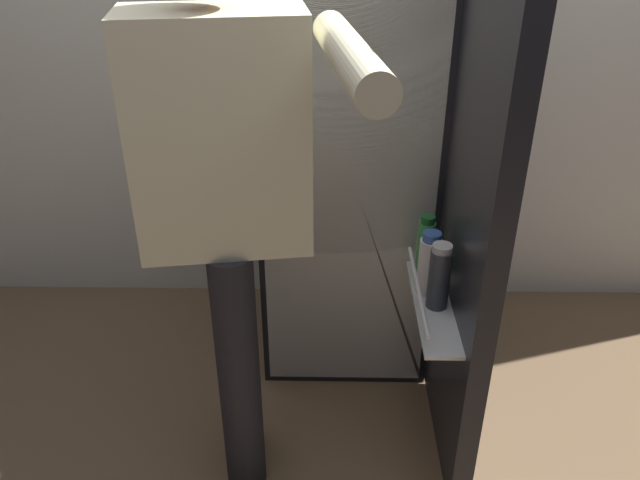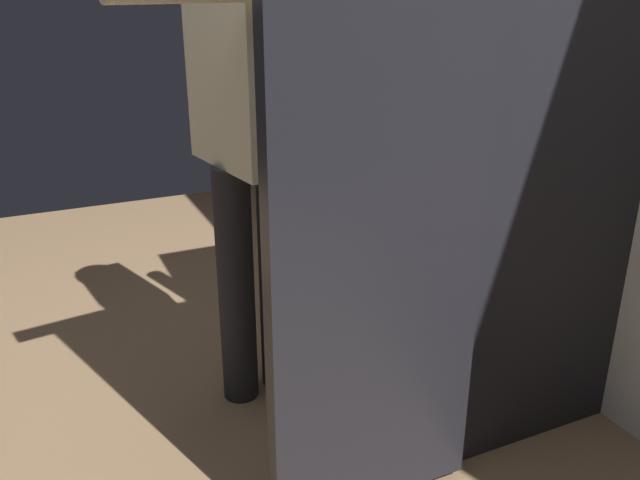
# 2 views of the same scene
# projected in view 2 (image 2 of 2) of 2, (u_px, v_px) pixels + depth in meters

# --- Properties ---
(ground_plane) EXTENTS (5.37, 5.37, 0.00)m
(ground_plane) POSITION_uv_depth(u_px,v_px,m) (330.00, 430.00, 2.12)
(ground_plane) COLOR brown
(refrigerator) EXTENTS (0.65, 1.18, 1.73)m
(refrigerator) POSITION_uv_depth(u_px,v_px,m) (486.00, 154.00, 1.97)
(refrigerator) COLOR black
(refrigerator) RESTS_ON ground_plane
(person) EXTENTS (0.61, 0.69, 1.64)m
(person) POSITION_uv_depth(u_px,v_px,m) (252.00, 111.00, 1.98)
(person) COLOR black
(person) RESTS_ON ground_plane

